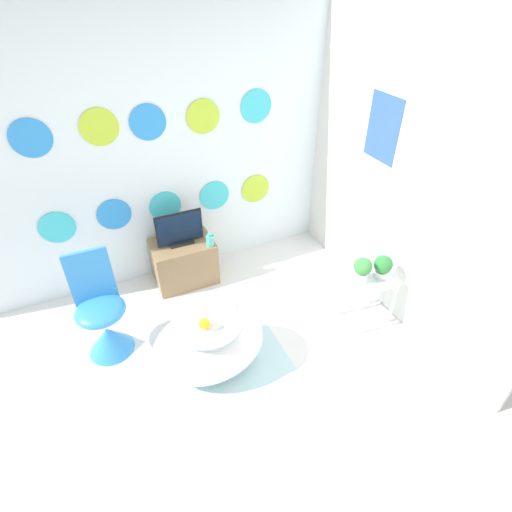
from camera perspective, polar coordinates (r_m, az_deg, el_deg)
ground_plane at (r=2.97m, az=0.61°, el=-25.41°), size 12.00×12.00×0.00m
wall_back_dotted at (r=3.69m, az=-14.10°, el=14.57°), size 4.27×0.05×2.60m
wall_right at (r=3.49m, az=18.55°, el=12.63°), size 0.06×3.12×2.60m
rug at (r=3.25m, az=-4.72°, el=-17.15°), size 1.13×0.77×0.01m
bathtub at (r=3.15m, az=-6.72°, el=-12.33°), size 0.86×0.64×0.51m
rubber_duck at (r=2.88m, az=-7.38°, el=-9.53°), size 0.08×0.09×0.10m
chair at (r=3.45m, az=-20.80°, el=-9.08°), size 0.39×0.39×0.90m
tv_cabinet at (r=4.00m, az=-10.25°, el=-0.81°), size 0.59×0.41×0.45m
tv at (r=3.79m, az=-10.85°, el=3.67°), size 0.44×0.12×0.33m
vase at (r=3.77m, az=-6.57°, el=2.24°), size 0.08×0.08×0.13m
side_table at (r=3.55m, az=15.68°, el=-4.29°), size 0.43×0.32×0.47m
potted_plant_left at (r=3.35m, az=14.98°, el=-1.79°), size 0.15×0.15×0.23m
potted_plant_right at (r=3.47m, az=17.67°, el=-1.37°), size 0.15×0.15×0.21m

